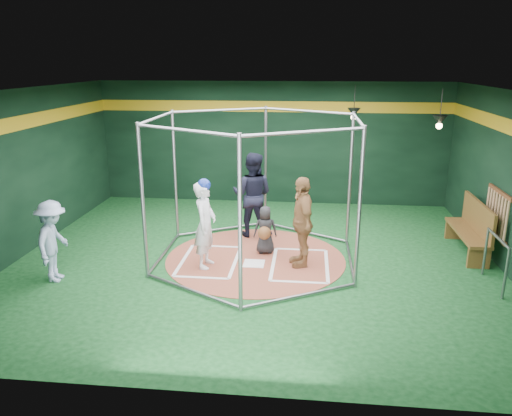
# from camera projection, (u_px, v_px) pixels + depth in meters

# --- Properties ---
(room_shell) EXTENTS (10.10, 9.10, 3.53)m
(room_shell) POSITION_uv_depth(u_px,v_px,m) (256.00, 178.00, 10.12)
(room_shell) COLOR #0C3816
(room_shell) RESTS_ON ground
(clay_disc) EXTENTS (3.80, 3.80, 0.01)m
(clay_disc) POSITION_uv_depth(u_px,v_px,m) (255.00, 259.00, 10.61)
(clay_disc) COLOR #974A36
(clay_disc) RESTS_ON ground
(home_plate) EXTENTS (0.43, 0.43, 0.01)m
(home_plate) POSITION_uv_depth(u_px,v_px,m) (254.00, 263.00, 10.32)
(home_plate) COLOR white
(home_plate) RESTS_ON clay_disc
(batter_box_left) EXTENTS (1.17, 1.77, 0.01)m
(batter_box_left) POSITION_uv_depth(u_px,v_px,m) (209.00, 261.00, 10.47)
(batter_box_left) COLOR white
(batter_box_left) RESTS_ON clay_disc
(batter_box_right) EXTENTS (1.17, 1.77, 0.01)m
(batter_box_right) POSITION_uv_depth(u_px,v_px,m) (300.00, 264.00, 10.28)
(batter_box_right) COLOR white
(batter_box_right) RESTS_ON clay_disc
(batting_cage) EXTENTS (4.05, 4.67, 3.00)m
(batting_cage) POSITION_uv_depth(u_px,v_px,m) (255.00, 191.00, 10.19)
(batting_cage) COLOR gray
(batting_cage) RESTS_ON ground
(bat_rack) EXTENTS (0.07, 1.25, 0.98)m
(bat_rack) POSITION_uv_depth(u_px,v_px,m) (497.00, 214.00, 10.19)
(bat_rack) COLOR brown
(bat_rack) RESTS_ON room_shell
(pendant_lamp_near) EXTENTS (0.34, 0.34, 0.90)m
(pendant_lamp_near) POSITION_uv_depth(u_px,v_px,m) (354.00, 113.00, 13.04)
(pendant_lamp_near) COLOR black
(pendant_lamp_near) RESTS_ON room_shell
(pendant_lamp_far) EXTENTS (0.34, 0.34, 0.90)m
(pendant_lamp_far) POSITION_uv_depth(u_px,v_px,m) (440.00, 121.00, 11.33)
(pendant_lamp_far) COLOR black
(pendant_lamp_far) RESTS_ON room_shell
(batter_figure) EXTENTS (0.48, 0.68, 1.84)m
(batter_figure) POSITION_uv_depth(u_px,v_px,m) (205.00, 224.00, 9.97)
(batter_figure) COLOR white
(batter_figure) RESTS_ON clay_disc
(visitor_leopard) EXTENTS (0.70, 1.16, 1.85)m
(visitor_leopard) POSITION_uv_depth(u_px,v_px,m) (302.00, 222.00, 10.05)
(visitor_leopard) COLOR tan
(visitor_leopard) RESTS_ON clay_disc
(catcher_figure) EXTENTS (0.57, 0.60, 1.05)m
(catcher_figure) POSITION_uv_depth(u_px,v_px,m) (265.00, 230.00, 10.76)
(catcher_figure) COLOR black
(catcher_figure) RESTS_ON clay_disc
(umpire) EXTENTS (1.06, 0.87, 2.01)m
(umpire) POSITION_uv_depth(u_px,v_px,m) (252.00, 195.00, 11.74)
(umpire) COLOR black
(umpire) RESTS_ON clay_disc
(bystander_blue) EXTENTS (0.67, 1.06, 1.58)m
(bystander_blue) POSITION_uv_depth(u_px,v_px,m) (53.00, 241.00, 9.39)
(bystander_blue) COLOR #A2B5D6
(bystander_blue) RESTS_ON ground
(dugout_bench) EXTENTS (0.46, 1.98, 1.15)m
(dugout_bench) POSITION_uv_depth(u_px,v_px,m) (472.00, 227.00, 10.81)
(dugout_bench) COLOR brown
(dugout_bench) RESTS_ON ground
(steel_railing) EXTENTS (0.05, 1.12, 0.97)m
(steel_railing) POSITION_uv_depth(u_px,v_px,m) (496.00, 254.00, 9.16)
(steel_railing) COLOR gray
(steel_railing) RESTS_ON ground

